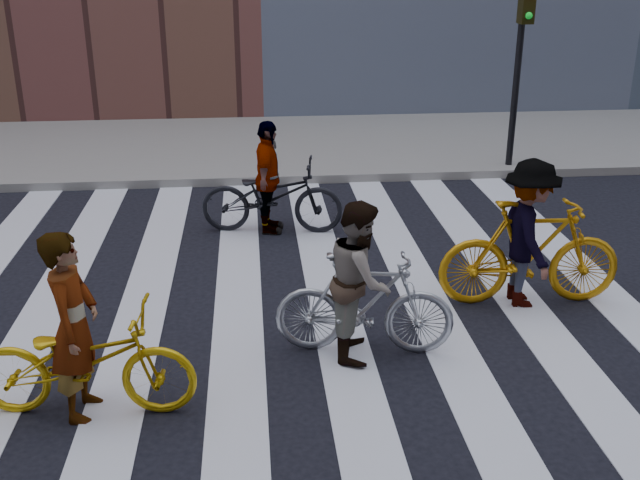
{
  "coord_description": "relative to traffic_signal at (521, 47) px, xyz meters",
  "views": [
    {
      "loc": [
        -0.35,
        -7.59,
        3.89
      ],
      "look_at": [
        0.41,
        0.3,
        0.78
      ],
      "focal_mm": 42.0,
      "sensor_mm": 36.0,
      "label": 1
    }
  ],
  "objects": [
    {
      "name": "rider_mid",
      "position": [
        -3.71,
        -6.21,
        -1.46
      ],
      "size": [
        0.74,
        0.88,
        1.63
      ],
      "primitive_type": "imported",
      "rotation": [
        0.0,
        0.0,
        1.41
      ],
      "color": "slate",
      "rests_on": "ground"
    },
    {
      "name": "rider_right",
      "position": [
        -1.64,
        -5.26,
        -1.42
      ],
      "size": [
        0.69,
        1.14,
        1.73
      ],
      "primitive_type": "imported",
      "rotation": [
        0.0,
        0.0,
        1.53
      ],
      "color": "slate",
      "rests_on": "ground"
    },
    {
      "name": "traffic_signal",
      "position": [
        0.0,
        0.0,
        0.0
      ],
      "size": [
        0.22,
        0.42,
        3.33
      ],
      "color": "black",
      "rests_on": "ground"
    },
    {
      "name": "zebra_crosswalk",
      "position": [
        -4.4,
        -5.32,
        -2.27
      ],
      "size": [
        8.25,
        10.0,
        0.01
      ],
      "color": "silver",
      "rests_on": "ground"
    },
    {
      "name": "bike_yellow_left",
      "position": [
        -6.26,
        -7.03,
        -1.77
      ],
      "size": [
        2.01,
        0.85,
        1.03
      ],
      "primitive_type": "imported",
      "rotation": [
        0.0,
        0.0,
        1.48
      ],
      "color": "#C4980A",
      "rests_on": "ground"
    },
    {
      "name": "rider_rear",
      "position": [
        -4.51,
        -2.61,
        -1.46
      ],
      "size": [
        0.54,
        1.01,
        1.64
      ],
      "primitive_type": "imported",
      "rotation": [
        0.0,
        0.0,
        1.43
      ],
      "color": "slate",
      "rests_on": "ground"
    },
    {
      "name": "bike_silver_mid",
      "position": [
        -3.66,
        -6.21,
        -1.74
      ],
      "size": [
        1.87,
        0.8,
        1.09
      ],
      "primitive_type": "imported",
      "rotation": [
        0.0,
        0.0,
        1.41
      ],
      "color": "#A1A5AA",
      "rests_on": "ground"
    },
    {
      "name": "bike_dark_rear",
      "position": [
        -4.46,
        -2.61,
        -1.74
      ],
      "size": [
        2.13,
        1.0,
        1.08
      ],
      "primitive_type": "imported",
      "rotation": [
        0.0,
        0.0,
        1.43
      ],
      "color": "black",
      "rests_on": "ground"
    },
    {
      "name": "sidewalk_far",
      "position": [
        -4.4,
        2.18,
        -2.2
      ],
      "size": [
        100.0,
        5.0,
        0.15
      ],
      "primitive_type": "cube",
      "color": "gray",
      "rests_on": "ground"
    },
    {
      "name": "rider_left",
      "position": [
        -6.31,
        -7.03,
        -1.41
      ],
      "size": [
        0.47,
        0.67,
        1.73
      ],
      "primitive_type": "imported",
      "rotation": [
        0.0,
        0.0,
        1.48
      ],
      "color": "slate",
      "rests_on": "ground"
    },
    {
      "name": "ground",
      "position": [
        -4.4,
        -5.32,
        -2.28
      ],
      "size": [
        100.0,
        100.0,
        0.0
      ],
      "primitive_type": "plane",
      "color": "black",
      "rests_on": "ground"
    },
    {
      "name": "bike_yellow_right",
      "position": [
        -1.59,
        -5.26,
        -1.65
      ],
      "size": [
        2.13,
        0.69,
        1.26
      ],
      "primitive_type": "imported",
      "rotation": [
        0.0,
        0.0,
        1.53
      ],
      "color": "#C4800A",
      "rests_on": "ground"
    }
  ]
}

